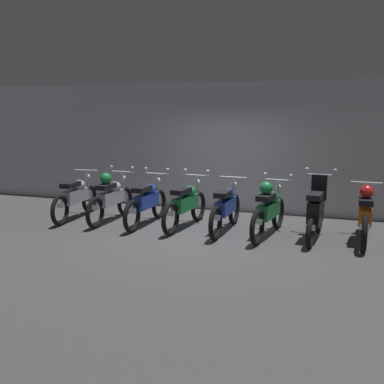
{
  "coord_description": "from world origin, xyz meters",
  "views": [
    {
      "loc": [
        2.63,
        -8.11,
        2.35
      ],
      "look_at": [
        -0.29,
        0.36,
        0.75
      ],
      "focal_mm": 42.3,
      "sensor_mm": 36.0,
      "label": 1
    }
  ],
  "objects_px": {
    "motorbike_slot_2": "(147,202)",
    "motorbike_slot_7": "(365,214)",
    "motorbike_slot_4": "(226,207)",
    "motorbike_slot_6": "(316,212)",
    "motorbike_slot_0": "(76,197)",
    "motorbike_slot_5": "(269,209)",
    "motorbike_slot_3": "(186,204)",
    "motorbike_slot_1": "(111,197)"
  },
  "relations": [
    {
      "from": "motorbike_slot_2",
      "to": "motorbike_slot_7",
      "type": "relative_size",
      "value": 1.0
    },
    {
      "from": "motorbike_slot_4",
      "to": "motorbike_slot_6",
      "type": "relative_size",
      "value": 1.16
    },
    {
      "from": "motorbike_slot_0",
      "to": "motorbike_slot_5",
      "type": "height_order",
      "value": "motorbike_slot_5"
    },
    {
      "from": "motorbike_slot_0",
      "to": "motorbike_slot_7",
      "type": "distance_m",
      "value": 5.99
    },
    {
      "from": "motorbike_slot_4",
      "to": "motorbike_slot_7",
      "type": "height_order",
      "value": "motorbike_slot_7"
    },
    {
      "from": "motorbike_slot_7",
      "to": "motorbike_slot_5",
      "type": "bearing_deg",
      "value": -173.6
    },
    {
      "from": "motorbike_slot_2",
      "to": "motorbike_slot_6",
      "type": "xyz_separation_m",
      "value": [
        3.42,
        -0.01,
        0.04
      ]
    },
    {
      "from": "motorbike_slot_3",
      "to": "motorbike_slot_6",
      "type": "relative_size",
      "value": 1.16
    },
    {
      "from": "motorbike_slot_1",
      "to": "motorbike_slot_3",
      "type": "distance_m",
      "value": 1.71
    },
    {
      "from": "motorbike_slot_7",
      "to": "motorbike_slot_4",
      "type": "bearing_deg",
      "value": -177.34
    },
    {
      "from": "motorbike_slot_1",
      "to": "motorbike_slot_6",
      "type": "xyz_separation_m",
      "value": [
        4.28,
        -0.03,
        -0.0
      ]
    },
    {
      "from": "motorbike_slot_2",
      "to": "motorbike_slot_3",
      "type": "distance_m",
      "value": 0.86
    },
    {
      "from": "motorbike_slot_0",
      "to": "motorbike_slot_7",
      "type": "relative_size",
      "value": 1.0
    },
    {
      "from": "motorbike_slot_1",
      "to": "motorbike_slot_3",
      "type": "bearing_deg",
      "value": 0.36
    },
    {
      "from": "motorbike_slot_5",
      "to": "motorbike_slot_4",
      "type": "bearing_deg",
      "value": 175.16
    },
    {
      "from": "motorbike_slot_1",
      "to": "motorbike_slot_4",
      "type": "relative_size",
      "value": 1.0
    },
    {
      "from": "motorbike_slot_0",
      "to": "motorbike_slot_3",
      "type": "relative_size",
      "value": 1.0
    },
    {
      "from": "motorbike_slot_2",
      "to": "motorbike_slot_5",
      "type": "xyz_separation_m",
      "value": [
        2.57,
        -0.08,
        0.04
      ]
    },
    {
      "from": "motorbike_slot_1",
      "to": "motorbike_slot_2",
      "type": "distance_m",
      "value": 0.86
    },
    {
      "from": "motorbike_slot_3",
      "to": "motorbike_slot_5",
      "type": "xyz_separation_m",
      "value": [
        1.71,
        -0.11,
        0.04
      ]
    },
    {
      "from": "motorbike_slot_1",
      "to": "motorbike_slot_6",
      "type": "height_order",
      "value": "motorbike_slot_6"
    },
    {
      "from": "motorbike_slot_5",
      "to": "motorbike_slot_6",
      "type": "relative_size",
      "value": 1.16
    },
    {
      "from": "motorbike_slot_1",
      "to": "motorbike_slot_6",
      "type": "relative_size",
      "value": 1.16
    },
    {
      "from": "motorbike_slot_2",
      "to": "motorbike_slot_4",
      "type": "xyz_separation_m",
      "value": [
        1.71,
        -0.01,
        -0.0
      ]
    },
    {
      "from": "motorbike_slot_2",
      "to": "motorbike_slot_3",
      "type": "bearing_deg",
      "value": 2.33
    },
    {
      "from": "motorbike_slot_5",
      "to": "motorbike_slot_0",
      "type": "bearing_deg",
      "value": 179.02
    },
    {
      "from": "motorbike_slot_1",
      "to": "motorbike_slot_7",
      "type": "xyz_separation_m",
      "value": [
        5.13,
        0.09,
        -0.0
      ]
    },
    {
      "from": "motorbike_slot_4",
      "to": "motorbike_slot_7",
      "type": "relative_size",
      "value": 1.0
    },
    {
      "from": "motorbike_slot_5",
      "to": "motorbike_slot_7",
      "type": "xyz_separation_m",
      "value": [
        1.71,
        0.19,
        -0.0
      ]
    },
    {
      "from": "motorbike_slot_0",
      "to": "motorbike_slot_3",
      "type": "distance_m",
      "value": 2.57
    },
    {
      "from": "motorbike_slot_2",
      "to": "motorbike_slot_5",
      "type": "distance_m",
      "value": 2.57
    },
    {
      "from": "motorbike_slot_3",
      "to": "motorbike_slot_4",
      "type": "xyz_separation_m",
      "value": [
        0.85,
        -0.04,
        -0.0
      ]
    },
    {
      "from": "motorbike_slot_3",
      "to": "motorbike_slot_4",
      "type": "relative_size",
      "value": 1.0
    },
    {
      "from": "motorbike_slot_0",
      "to": "motorbike_slot_6",
      "type": "relative_size",
      "value": 1.16
    },
    {
      "from": "motorbike_slot_3",
      "to": "motorbike_slot_6",
      "type": "height_order",
      "value": "motorbike_slot_6"
    },
    {
      "from": "motorbike_slot_0",
      "to": "motorbike_slot_2",
      "type": "distance_m",
      "value": 1.71
    },
    {
      "from": "motorbike_slot_6",
      "to": "motorbike_slot_7",
      "type": "height_order",
      "value": "motorbike_slot_6"
    },
    {
      "from": "motorbike_slot_5",
      "to": "motorbike_slot_7",
      "type": "bearing_deg",
      "value": 6.4
    },
    {
      "from": "motorbike_slot_2",
      "to": "motorbike_slot_7",
      "type": "bearing_deg",
      "value": 1.5
    },
    {
      "from": "motorbike_slot_0",
      "to": "motorbike_slot_1",
      "type": "relative_size",
      "value": 1.0
    },
    {
      "from": "motorbike_slot_4",
      "to": "motorbike_slot_1",
      "type": "bearing_deg",
      "value": 179.3
    },
    {
      "from": "motorbike_slot_1",
      "to": "motorbike_slot_4",
      "type": "height_order",
      "value": "motorbike_slot_1"
    }
  ]
}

